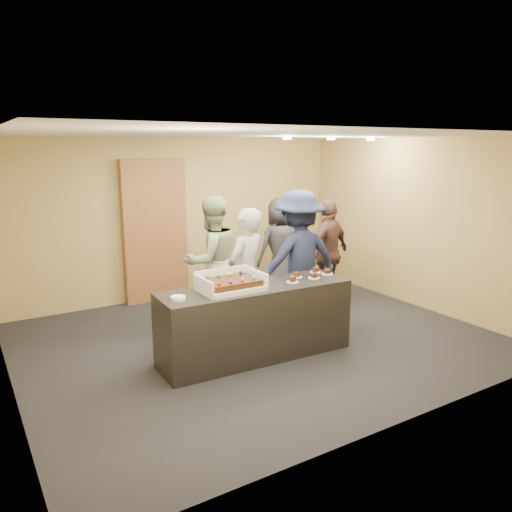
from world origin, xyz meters
name	(u,v)px	position (x,y,z in m)	size (l,w,h in m)	color
room	(257,241)	(0.00, 0.00, 1.35)	(6.04, 6.00, 2.70)	black
serving_counter	(255,321)	(-0.31, -0.46, 0.45)	(2.40, 0.70, 0.90)	black
storage_cabinet	(155,231)	(-0.51, 2.41, 1.18)	(1.07, 0.15, 2.36)	brown
cake_box	(230,286)	(-0.64, -0.43, 0.95)	(0.74, 0.51, 0.22)	white
sheet_cake	(231,282)	(-0.64, -0.46, 1.00)	(0.63, 0.43, 0.12)	#321A0B
plate_stack	(178,298)	(-1.33, -0.48, 0.92)	(0.17, 0.17, 0.04)	white
slice_a	(292,280)	(0.18, -0.54, 0.92)	(0.15, 0.15, 0.07)	white
slice_b	(297,275)	(0.37, -0.37, 0.92)	(0.15, 0.15, 0.07)	white
slice_c	(314,276)	(0.53, -0.53, 0.92)	(0.15, 0.15, 0.07)	white
slice_d	(315,271)	(0.73, -0.30, 0.92)	(0.15, 0.15, 0.07)	white
slice_e	(327,272)	(0.81, -0.46, 0.92)	(0.15, 0.15, 0.07)	white
person_server_grey	(246,275)	(-0.12, 0.09, 0.89)	(0.65, 0.43, 1.78)	#A4A4A9
person_sage_man	(212,261)	(-0.21, 0.92, 0.93)	(0.91, 0.71, 1.87)	#92A076
person_navy_man	(299,259)	(0.82, 0.19, 0.98)	(1.27, 0.73, 1.96)	#1C223E
person_brown_extra	(328,253)	(1.77, 0.69, 0.87)	(1.02, 0.43, 1.75)	brown
person_dark_suit	(281,247)	(1.43, 1.55, 0.86)	(0.84, 0.54, 1.71)	#28292D
ceiling_spotlights	(331,139)	(1.60, 0.50, 2.67)	(1.72, 0.12, 0.03)	#FFEAC6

